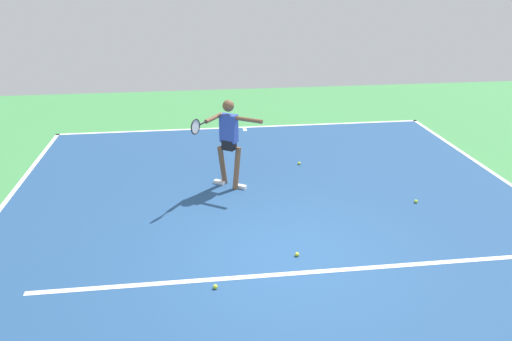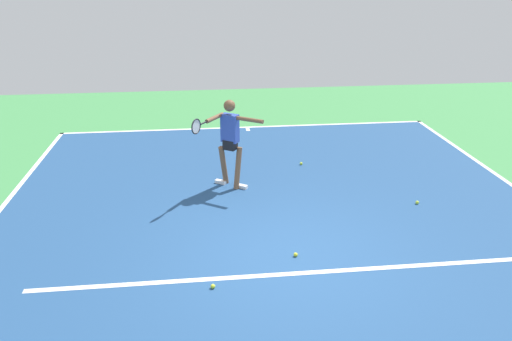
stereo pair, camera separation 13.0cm
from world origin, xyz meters
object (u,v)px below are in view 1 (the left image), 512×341
Objects in this scene: tennis_ball_far_corner at (416,201)px; tennis_ball_centre_court at (215,287)px; tennis_ball_by_sideline at (297,254)px; tennis_player at (228,138)px; tennis_ball_near_service_line at (299,163)px.

tennis_ball_far_corner and tennis_ball_centre_court have the same top height.
tennis_ball_by_sideline is at bearing -152.43° from tennis_ball_centre_court.
tennis_player reaches higher than tennis_ball_near_service_line.
tennis_ball_far_corner is at bearing -165.24° from tennis_player.
tennis_player is at bearing -97.78° from tennis_ball_centre_court.
tennis_ball_centre_court is (0.48, 3.50, -1.04)m from tennis_player.
tennis_player is 27.84× the size of tennis_ball_far_corner.
tennis_ball_centre_court is at bearing 29.59° from tennis_ball_far_corner.
tennis_ball_by_sideline is (-0.84, 2.81, -1.04)m from tennis_player.
tennis_ball_centre_court is 5.03m from tennis_ball_near_service_line.
tennis_ball_centre_court is at bearing 27.57° from tennis_ball_by_sideline.
tennis_ball_centre_court is 1.00× the size of tennis_ball_near_service_line.
tennis_ball_centre_court is at bearing 116.29° from tennis_player.
tennis_player reaches higher than tennis_ball_centre_court.
tennis_ball_far_corner is 1.00× the size of tennis_ball_centre_court.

